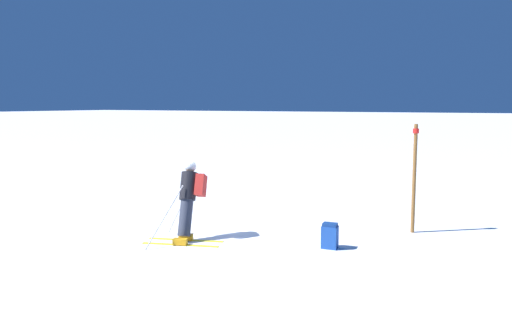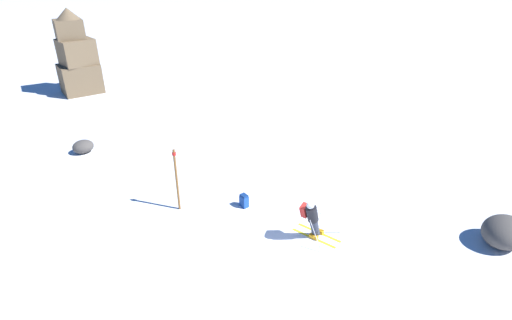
# 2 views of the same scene
# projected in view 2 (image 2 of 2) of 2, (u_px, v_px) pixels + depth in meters

# --- Properties ---
(ground_plane) EXTENTS (300.00, 300.00, 0.00)m
(ground_plane) POSITION_uv_depth(u_px,v_px,m) (285.00, 251.00, 12.33)
(ground_plane) COLOR white
(skier) EXTENTS (1.49, 1.64, 1.64)m
(skier) POSITION_uv_depth(u_px,v_px,m) (312.00, 218.00, 12.38)
(skier) COLOR yellow
(skier) RESTS_ON ground
(rock_pillar) EXTENTS (2.37, 2.09, 5.31)m
(rock_pillar) POSITION_uv_depth(u_px,v_px,m) (77.00, 59.00, 25.46)
(rock_pillar) COLOR brown
(rock_pillar) RESTS_ON ground
(spare_backpack) EXTENTS (0.24, 0.32, 0.50)m
(spare_backpack) POSITION_uv_depth(u_px,v_px,m) (244.00, 201.00, 14.39)
(spare_backpack) COLOR #194293
(spare_backpack) RESTS_ON ground
(exposed_boulder_0) EXTENTS (0.93, 0.79, 0.61)m
(exposed_boulder_0) POSITION_uv_depth(u_px,v_px,m) (83.00, 147.00, 18.31)
(exposed_boulder_0) COLOR #4C4742
(exposed_boulder_0) RESTS_ON ground
(exposed_boulder_1) EXTENTS (1.49, 1.27, 0.97)m
(exposed_boulder_1) POSITION_uv_depth(u_px,v_px,m) (505.00, 232.00, 12.39)
(exposed_boulder_1) COLOR #4C4742
(exposed_boulder_1) RESTS_ON ground
(trail_marker) EXTENTS (0.13, 0.13, 2.37)m
(trail_marker) POSITION_uv_depth(u_px,v_px,m) (177.00, 178.00, 13.78)
(trail_marker) COLOR brown
(trail_marker) RESTS_ON ground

